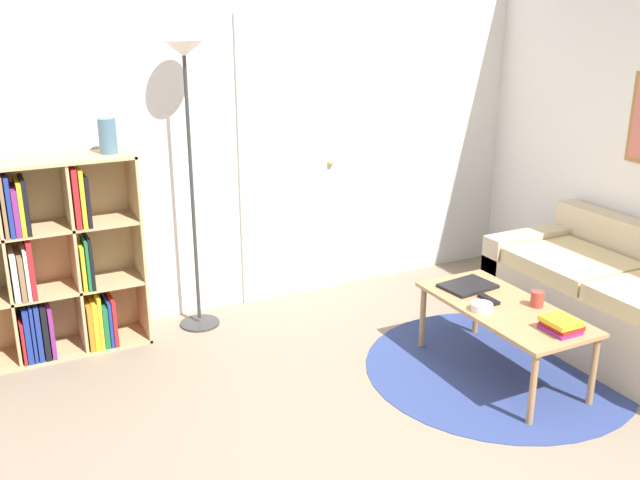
% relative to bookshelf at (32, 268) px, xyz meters
% --- Properties ---
extents(wall_back, '(7.55, 0.11, 2.60)m').
position_rel_bookshelf_xyz_m(wall_back, '(1.41, 0.21, 0.71)').
color(wall_back, silver).
rests_on(wall_back, ground_plane).
extents(rug, '(1.59, 1.59, 0.01)m').
position_rel_bookshelf_xyz_m(rug, '(2.42, -1.44, -0.57)').
color(rug, navy).
rests_on(rug, ground_plane).
extents(bookshelf, '(1.20, 0.34, 1.23)m').
position_rel_bookshelf_xyz_m(bookshelf, '(0.00, 0.00, 0.00)').
color(bookshelf, tan).
rests_on(bookshelf, ground_plane).
extents(floor_lamp, '(0.27, 0.27, 1.88)m').
position_rel_bookshelf_xyz_m(floor_lamp, '(1.01, -0.04, 0.94)').
color(floor_lamp, '#333333').
rests_on(floor_lamp, ground_plane).
extents(couch, '(0.81, 1.72, 0.74)m').
position_rel_bookshelf_xyz_m(couch, '(3.30, -1.59, -0.30)').
color(couch, '#CCB793').
rests_on(couch, ground_plane).
extents(coffee_table, '(0.51, 1.07, 0.43)m').
position_rel_bookshelf_xyz_m(coffee_table, '(2.39, -1.49, -0.18)').
color(coffee_table, '#AD7F51').
rests_on(coffee_table, ground_plane).
extents(laptop, '(0.34, 0.26, 0.02)m').
position_rel_bookshelf_xyz_m(laptop, '(2.38, -1.16, -0.13)').
color(laptop, black).
rests_on(laptop, coffee_table).
extents(bowl, '(0.12, 0.12, 0.05)m').
position_rel_bookshelf_xyz_m(bowl, '(2.23, -1.48, -0.12)').
color(bowl, silver).
rests_on(bowl, coffee_table).
extents(book_stack_on_table, '(0.17, 0.19, 0.08)m').
position_rel_bookshelf_xyz_m(book_stack_on_table, '(2.43, -1.88, -0.10)').
color(book_stack_on_table, '#7F287A').
rests_on(book_stack_on_table, coffee_table).
extents(cup, '(0.07, 0.07, 0.09)m').
position_rel_bookshelf_xyz_m(cup, '(2.55, -1.57, -0.10)').
color(cup, '#A33D33').
rests_on(cup, coffee_table).
extents(remote, '(0.05, 0.15, 0.02)m').
position_rel_bookshelf_xyz_m(remote, '(2.36, -1.39, -0.13)').
color(remote, black).
rests_on(remote, coffee_table).
extents(vase_on_shelf, '(0.11, 0.11, 0.21)m').
position_rel_bookshelf_xyz_m(vase_on_shelf, '(0.52, -0.01, 0.76)').
color(vase_on_shelf, slate).
rests_on(vase_on_shelf, bookshelf).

